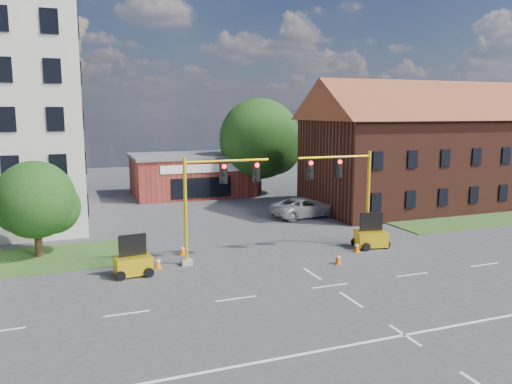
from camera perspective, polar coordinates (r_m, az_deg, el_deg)
ground at (r=25.84m, az=8.47°, el=-10.56°), size 120.00×120.00×0.00m
grass_verge_ne at (r=43.40m, az=23.75°, el=-3.11°), size 14.00×4.00×0.08m
lane_markings at (r=23.44m, az=12.11°, el=-12.76°), size 60.00×36.00×0.01m
brick_shop at (r=52.97m, az=-7.33°, el=2.02°), size 12.40×8.40×4.30m
townhouse_row at (r=47.84m, az=18.36°, el=5.41°), size 21.00×11.00×11.50m
tree_large at (r=51.93m, az=0.83°, el=5.84°), size 8.74×8.32×10.07m
tree_nw_front at (r=32.28m, az=-23.47°, el=-1.03°), size 4.86×4.62×5.85m
signal_mast_west at (r=28.65m, az=-4.88°, el=-0.43°), size 5.30×0.60×6.20m
signal_mast_east at (r=32.07m, az=10.28°, el=0.48°), size 5.30×0.60×6.20m
trailer_west at (r=27.73m, az=-13.86°, el=-7.89°), size 2.00×1.43×2.15m
trailer_east at (r=33.14m, az=12.98°, el=-5.03°), size 2.15×1.65×2.19m
cone_a at (r=28.75m, az=-11.13°, el=-7.87°), size 0.40×0.40×0.70m
cone_b at (r=31.01m, az=-8.41°, el=-6.54°), size 0.40×0.40×0.70m
cone_c at (r=29.29m, az=9.38°, el=-7.50°), size 0.40×0.40×0.70m
cone_d at (r=31.94m, az=11.45°, el=-6.16°), size 0.40×0.40×0.70m
pickup_white at (r=41.78m, az=5.67°, el=-1.73°), size 6.18×3.51×1.63m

